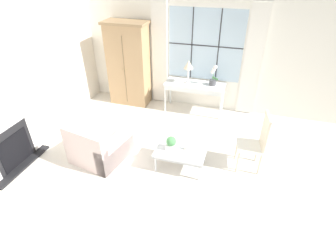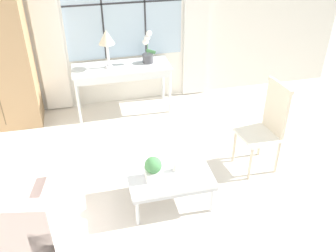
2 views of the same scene
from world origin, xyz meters
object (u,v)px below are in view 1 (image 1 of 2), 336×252
table_lamp (189,66)px  fireplace (5,135)px  potted_plant_small (171,143)px  pillar_candle (186,147)px  coffee_table (181,152)px  side_chair_wooden (257,140)px  console_table (195,87)px  armchair_upholstered (100,147)px  potted_orchid (213,78)px  armoire (129,64)px

table_lamp → fireplace: bearing=-130.7°
potted_plant_small → pillar_candle: size_ratio=2.40×
coffee_table → pillar_candle: (0.09, 0.05, 0.09)m
side_chair_wooden → pillar_candle: (-1.20, -0.31, -0.20)m
console_table → fireplace: bearing=-132.7°
potted_plant_small → armchair_upholstered: bearing=-172.3°
pillar_candle → potted_orchid: bearing=86.9°
fireplace → coffee_table: 3.13m
armchair_upholstered → potted_orchid: bearing=54.0°
side_chair_wooden → armoire: bearing=150.6°
fireplace → armchair_upholstered: size_ratio=1.95×
armoire → potted_plant_small: armoire is taller
side_chair_wooden → table_lamp: bearing=132.9°
potted_orchid → armchair_upholstered: potted_orchid is taller
pillar_candle → potted_plant_small: bearing=-165.4°
armoire → coffee_table: 3.01m
table_lamp → coffee_table: bearing=-79.8°
armoire → table_lamp: bearing=-0.4°
coffee_table → console_table: bearing=95.5°
fireplace → pillar_candle: size_ratio=19.28×
potted_orchid → pillar_candle: 2.23m
side_chair_wooden → coffee_table: bearing=-164.2°
table_lamp → pillar_candle: bearing=-77.3°
potted_plant_small → pillar_candle: bearing=14.6°
potted_orchid → side_chair_wooden: size_ratio=0.44×
console_table → side_chair_wooden: (1.50, -1.80, -0.04)m
console_table → armoire: bearing=179.2°
armoire → table_lamp: armoire is taller
console_table → potted_orchid: size_ratio=2.95×
armoire → console_table: (1.73, -0.02, -0.38)m
potted_orchid → armoire: bearing=-179.1°
table_lamp → potted_plant_small: 2.30m
fireplace → side_chair_wooden: size_ratio=1.87×
fireplace → potted_plant_small: (2.81, 0.83, -0.18)m
table_lamp → potted_orchid: 0.65m
armchair_upholstered → side_chair_wooden: 2.92m
armchair_upholstered → side_chair_wooden: size_ratio=0.96×
armoire → pillar_candle: 3.01m
armoire → potted_plant_small: size_ratio=7.94×
potted_orchid → coffee_table: bearing=-95.3°
console_table → armchair_upholstered: 2.75m
fireplace → potted_orchid: fireplace is taller
potted_plant_small → pillar_candle: potted_plant_small is taller
fireplace → console_table: (2.78, 3.01, -0.03)m
potted_plant_small → potted_orchid: bearing=80.2°
armoire → table_lamp: 1.55m
potted_orchid → armchair_upholstered: 3.07m
fireplace → console_table: size_ratio=1.45×
table_lamp → potted_orchid: table_lamp is taller
armoire → table_lamp: (1.55, -0.01, 0.13)m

